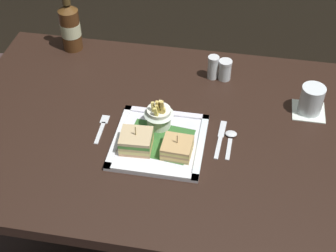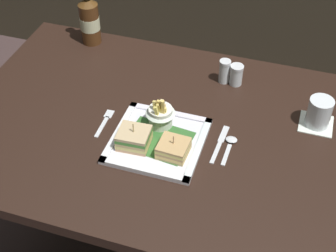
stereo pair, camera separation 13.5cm
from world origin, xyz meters
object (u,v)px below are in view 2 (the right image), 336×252
object	(u,v)px
dining_table	(177,162)
knife	(220,142)
sandwich_half_left	(134,138)
water_glass	(319,114)
pepper_shaker	(236,76)
beer_bottle	(89,19)
sandwich_half_right	(173,148)
salt_shaker	(224,72)
fork	(105,121)
square_plate	(158,141)
spoon	(230,143)
fries_cup	(161,114)

from	to	relation	value
dining_table	knife	world-z (taller)	knife
sandwich_half_left	water_glass	world-z (taller)	water_glass
knife	pepper_shaker	world-z (taller)	pepper_shaker
sandwich_half_left	beer_bottle	xyz separation A→B (m)	(-0.34, 0.47, 0.06)
sandwich_half_right	salt_shaker	world-z (taller)	salt_shaker
sandwich_half_right	fork	xyz separation A→B (m)	(-0.24, 0.08, -0.03)
beer_bottle	square_plate	bearing A→B (deg)	-46.88
spoon	knife	bearing A→B (deg)	-174.16
knife	spoon	bearing A→B (deg)	5.84
salt_shaker	pepper_shaker	size ratio (longest dim) A/B	1.15
beer_bottle	salt_shaker	world-z (taller)	beer_bottle
spoon	water_glass	bearing A→B (deg)	35.18
knife	salt_shaker	size ratio (longest dim) A/B	1.95
water_glass	spoon	size ratio (longest dim) A/B	0.77
dining_table	beer_bottle	xyz separation A→B (m)	(-0.44, 0.36, 0.24)
sandwich_half_left	fork	world-z (taller)	sandwich_half_left
dining_table	spoon	distance (m)	0.22
sandwich_half_right	salt_shaker	distance (m)	0.38
square_plate	fork	world-z (taller)	square_plate
water_glass	salt_shaker	bearing A→B (deg)	158.68
pepper_shaker	beer_bottle	bearing A→B (deg)	171.25
water_glass	knife	bearing A→B (deg)	-147.50
knife	spoon	world-z (taller)	spoon
square_plate	pepper_shaker	bearing A→B (deg)	65.25
fries_cup	knife	bearing A→B (deg)	-3.23
dining_table	fork	size ratio (longest dim) A/B	10.50
sandwich_half_right	square_plate	bearing A→B (deg)	147.77
fork	knife	distance (m)	0.36
fries_cup	pepper_shaker	size ratio (longest dim) A/B	1.52
sandwich_half_right	fork	world-z (taller)	sandwich_half_right
sandwich_half_left	knife	size ratio (longest dim) A/B	0.58
knife	fork	bearing A→B (deg)	-177.50
fries_cup	salt_shaker	world-z (taller)	fries_cup
sandwich_half_left	fries_cup	distance (m)	0.11
square_plate	fork	distance (m)	0.19
square_plate	knife	distance (m)	0.18
pepper_shaker	sandwich_half_left	bearing A→B (deg)	-119.72
beer_bottle	salt_shaker	bearing A→B (deg)	-9.41
sandwich_half_right	salt_shaker	bearing A→B (deg)	81.17
water_glass	salt_shaker	size ratio (longest dim) A/B	1.10
water_glass	fries_cup	bearing A→B (deg)	-160.86
pepper_shaker	fries_cup	bearing A→B (deg)	-121.55
sandwich_half_left	knife	xyz separation A→B (m)	(0.23, 0.09, -0.03)
dining_table	salt_shaker	xyz separation A→B (m)	(0.08, 0.27, 0.18)
sandwich_half_left	fork	xyz separation A→B (m)	(-0.12, 0.08, -0.03)
sandwich_half_right	water_glass	world-z (taller)	water_glass
dining_table	fries_cup	xyz separation A→B (m)	(-0.05, -0.01, 0.20)
beer_bottle	knife	world-z (taller)	beer_bottle
water_glass	salt_shaker	world-z (taller)	water_glass
sandwich_half_right	salt_shaker	xyz separation A→B (m)	(0.06, 0.38, 0.01)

